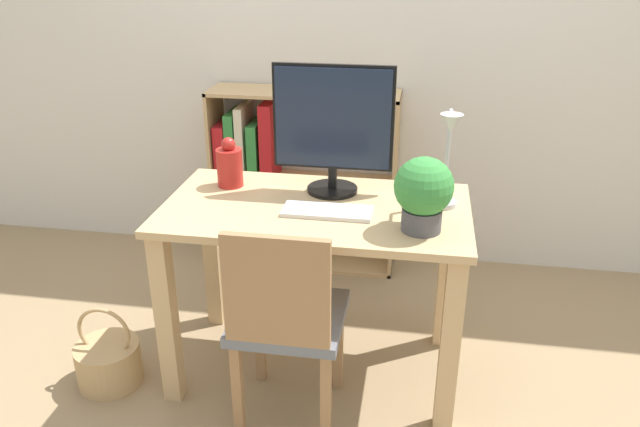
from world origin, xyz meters
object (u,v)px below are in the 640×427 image
at_px(potted_plant, 423,192).
at_px(bookshelf, 269,183).
at_px(monitor, 333,124).
at_px(keyboard, 327,211).
at_px(vase, 230,165).
at_px(chair, 286,318).
at_px(basket, 109,361).
at_px(desk_lamp, 448,152).

distance_m(potted_plant, bookshelf, 1.45).
xyz_separation_m(monitor, keyboard, (0.01, -0.23, -0.27)).
distance_m(vase, bookshelf, 0.88).
distance_m(monitor, chair, 0.77).
xyz_separation_m(potted_plant, chair, (-0.45, -0.18, -0.44)).
bearing_deg(chair, basket, 167.84).
distance_m(potted_plant, chair, 0.66).
xyz_separation_m(keyboard, vase, (-0.44, 0.22, 0.08)).
height_order(vase, basket, vase).
bearing_deg(keyboard, desk_lamp, 11.74).
distance_m(chair, basket, 0.87).
xyz_separation_m(potted_plant, bookshelf, (-0.83, 1.10, -0.44)).
bearing_deg(desk_lamp, monitor, 162.85).
bearing_deg(potted_plant, chair, -157.94).
relative_size(monitor, desk_lamp, 1.32).
bearing_deg(desk_lamp, basket, -168.73).
bearing_deg(basket, keyboard, 11.04).
relative_size(vase, bookshelf, 0.21).
height_order(potted_plant, chair, potted_plant).
height_order(potted_plant, basket, potted_plant).
xyz_separation_m(desk_lamp, potted_plant, (-0.08, -0.18, -0.09)).
distance_m(keyboard, vase, 0.50).
xyz_separation_m(bookshelf, basket, (-0.40, -1.18, -0.36)).
distance_m(desk_lamp, basket, 1.61).
height_order(chair, basket, chair).
bearing_deg(desk_lamp, bookshelf, 134.52).
distance_m(monitor, vase, 0.47).
bearing_deg(chair, bookshelf, 101.44).
height_order(desk_lamp, potted_plant, desk_lamp).
xyz_separation_m(monitor, vase, (-0.43, -0.01, -0.19)).
bearing_deg(bookshelf, basket, -108.87).
distance_m(keyboard, desk_lamp, 0.49).
distance_m(keyboard, basket, 1.12).
height_order(bookshelf, basket, bookshelf).
bearing_deg(desk_lamp, potted_plant, -114.14).
bearing_deg(basket, monitor, 24.54).
relative_size(monitor, vase, 2.46).
bearing_deg(potted_plant, monitor, 138.93).
relative_size(monitor, keyboard, 1.53).
relative_size(vase, desk_lamp, 0.54).
xyz_separation_m(desk_lamp, basket, (-1.31, -0.26, -0.90)).
height_order(monitor, keyboard, monitor).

